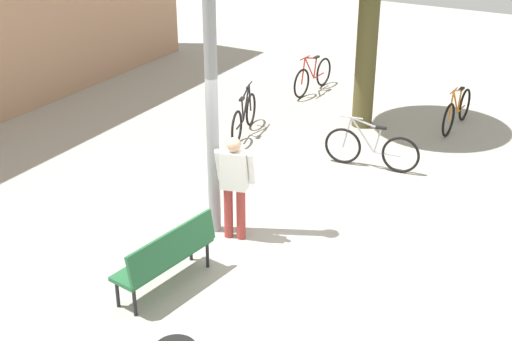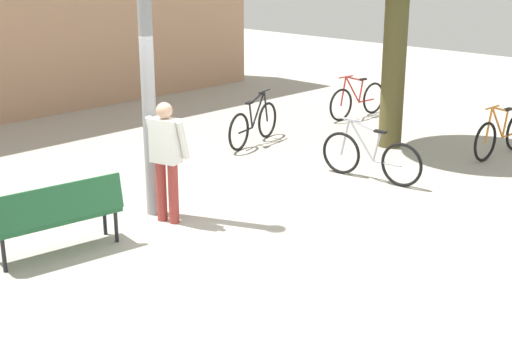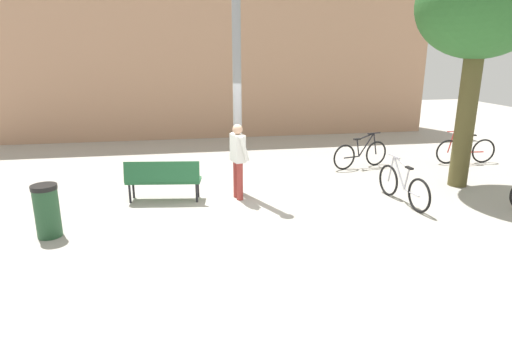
% 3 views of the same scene
% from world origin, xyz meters
% --- Properties ---
extents(ground_plane, '(36.00, 36.00, 0.00)m').
position_xyz_m(ground_plane, '(0.00, 0.00, 0.00)').
color(ground_plane, '#A8A399').
extents(building_facade, '(16.83, 2.00, 6.20)m').
position_xyz_m(building_facade, '(0.00, 8.39, 3.10)').
color(building_facade, tan).
rests_on(building_facade, ground_plane).
extents(lamppost, '(0.28, 0.28, 4.58)m').
position_xyz_m(lamppost, '(0.05, 0.86, 2.44)').
color(lamppost, gray).
rests_on(lamppost, ground_plane).
extents(person_by_lamppost, '(0.39, 0.63, 1.67)m').
position_xyz_m(person_by_lamppost, '(0.00, 0.47, 0.97)').
color(person_by_lamppost, '#9E3833').
rests_on(person_by_lamppost, ground_plane).
extents(park_bench, '(1.65, 0.69, 0.92)m').
position_xyz_m(park_bench, '(-1.62, 0.55, 0.55)').
color(park_bench, '#236038').
rests_on(park_bench, ground_plane).
extents(plaza_tree, '(2.78, 2.78, 5.35)m').
position_xyz_m(plaza_tree, '(5.42, 0.50, 4.09)').
color(plaza_tree, brown).
rests_on(plaza_tree, ground_plane).
extents(bicycle_red, '(1.81, 0.18, 0.97)m').
position_xyz_m(bicycle_red, '(6.94, 2.38, 0.38)').
color(bicycle_red, black).
rests_on(bicycle_red, ground_plane).
extents(bicycle_silver, '(0.25, 1.80, 0.97)m').
position_xyz_m(bicycle_silver, '(3.45, -0.44, 0.38)').
color(bicycle_silver, black).
rests_on(bicycle_silver, ground_plane).
extents(bicycle_black, '(1.76, 0.51, 0.97)m').
position_xyz_m(bicycle_black, '(3.74, 2.46, 0.38)').
color(bicycle_black, black).
rests_on(bicycle_black, ground_plane).
extents(trash_bin, '(0.44, 0.44, 0.95)m').
position_xyz_m(trash_bin, '(-3.56, -0.96, 0.48)').
color(trash_bin, '#234C2D').
rests_on(trash_bin, ground_plane).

